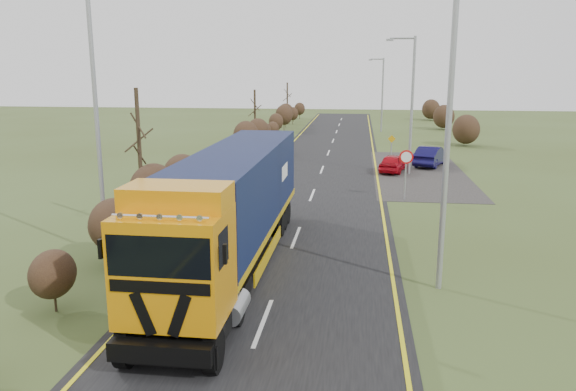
# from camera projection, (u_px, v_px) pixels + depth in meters

# --- Properties ---
(ground) EXTENTS (160.00, 160.00, 0.00)m
(ground) POSITION_uv_depth(u_px,v_px,m) (283.00, 272.00, 19.21)
(ground) COLOR #3D481F
(ground) RESTS_ON ground
(road) EXTENTS (8.00, 120.00, 0.02)m
(road) POSITION_uv_depth(u_px,v_px,m) (309.00, 204.00, 28.88)
(road) COLOR black
(road) RESTS_ON ground
(layby) EXTENTS (6.00, 18.00, 0.02)m
(layby) POSITION_uv_depth(u_px,v_px,m) (418.00, 172.00, 37.76)
(layby) COLOR #292624
(layby) RESTS_ON ground
(lane_markings) EXTENTS (7.52, 116.00, 0.01)m
(lane_markings) POSITION_uv_depth(u_px,v_px,m) (308.00, 205.00, 28.58)
(lane_markings) COLOR yellow
(lane_markings) RESTS_ON road
(hedgerow) EXTENTS (2.24, 102.04, 6.05)m
(hedgerow) POSITION_uv_depth(u_px,v_px,m) (182.00, 178.00, 27.23)
(hedgerow) COLOR black
(hedgerow) RESTS_ON ground
(lorry) EXTENTS (2.90, 14.88, 4.14)m
(lorry) POSITION_uv_depth(u_px,v_px,m) (232.00, 203.00, 19.01)
(lorry) COLOR black
(lorry) RESTS_ON ground
(car_red_hatchback) EXTENTS (2.30, 3.80, 1.21)m
(car_red_hatchback) POSITION_uv_depth(u_px,v_px,m) (393.00, 163.00, 37.66)
(car_red_hatchback) COLOR #AC0814
(car_red_hatchback) RESTS_ON ground
(car_blue_sedan) EXTENTS (2.90, 4.53, 1.41)m
(car_blue_sedan) POSITION_uv_depth(u_px,v_px,m) (431.00, 156.00, 40.02)
(car_blue_sedan) COLOR #0D0A39
(car_blue_sedan) RESTS_ON ground
(streetlight_near) EXTENTS (2.12, 0.20, 10.03)m
(streetlight_near) POSITION_uv_depth(u_px,v_px,m) (445.00, 112.00, 16.58)
(streetlight_near) COLOR #949699
(streetlight_near) RESTS_ON ground
(streetlight_mid) EXTENTS (1.88, 0.18, 8.82)m
(streetlight_mid) POSITION_uv_depth(u_px,v_px,m) (411.00, 100.00, 36.03)
(streetlight_mid) COLOR #949699
(streetlight_mid) RESTS_ON ground
(streetlight_far) EXTENTS (1.70, 0.18, 7.96)m
(streetlight_far) POSITION_uv_depth(u_px,v_px,m) (382.00, 92.00, 61.17)
(streetlight_far) COLOR #949699
(streetlight_far) RESTS_ON ground
(left_pole) EXTENTS (0.16, 0.16, 9.75)m
(left_pole) POSITION_uv_depth(u_px,v_px,m) (97.00, 124.00, 19.82)
(left_pole) COLOR #949699
(left_pole) RESTS_ON ground
(speed_sign) EXTENTS (0.73, 0.10, 2.66)m
(speed_sign) POSITION_uv_depth(u_px,v_px,m) (406.00, 164.00, 29.41)
(speed_sign) COLOR #949699
(speed_sign) RESTS_ON ground
(warning_board) EXTENTS (0.62, 0.11, 1.63)m
(warning_board) POSITION_uv_depth(u_px,v_px,m) (392.00, 143.00, 45.00)
(warning_board) COLOR #949699
(warning_board) RESTS_ON ground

